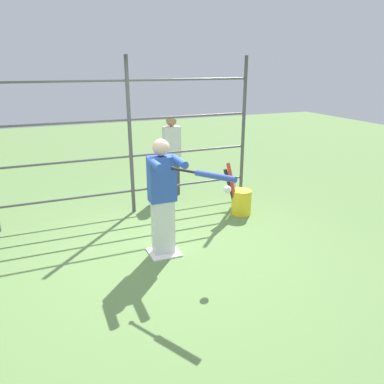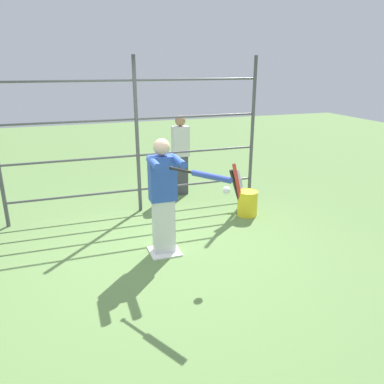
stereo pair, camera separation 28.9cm
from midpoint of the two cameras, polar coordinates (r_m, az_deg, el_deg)
The scene contains 8 objects.
ground_plane at distance 5.11m, azimuth -2.59°, elevation -9.09°, with size 24.00×24.00×0.00m, color #608447.
home_plate at distance 5.10m, azimuth -2.59°, elevation -9.00°, with size 0.40×0.40×0.02m.
fence_backstop at distance 6.17m, azimuth -7.02°, elevation 8.25°, with size 4.23×0.06×2.54m.
batter at distance 4.76m, azimuth -2.68°, elevation -0.30°, with size 0.40×0.52×1.54m.
baseball_bat_swinging at distance 3.95m, azimuth 4.21°, elevation 2.53°, with size 0.47×0.76×0.08m.
softball_in_flight at distance 4.45m, azimuth 7.12°, elevation 0.24°, with size 0.10×0.10×0.10m.
bat_bucket at distance 6.28m, azimuth 9.56°, elevation -1.40°, with size 0.49×0.75×0.91m.
bystander_behind_fence at distance 7.08m, azimuth -0.58°, elevation 5.78°, with size 0.31×0.19×1.51m.
Camera 2 is at (1.11, 4.38, 2.40)m, focal length 35.00 mm.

